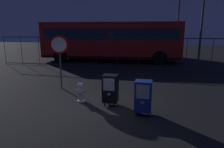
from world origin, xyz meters
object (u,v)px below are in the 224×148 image
object	(u,v)px
newspaper_box_secondary	(143,96)
street_light_near_right	(204,1)
stop_sign	(59,51)
bus_far	(110,38)
bus_near	(111,39)
fire_hydrant	(81,92)
newspaper_box_primary	(110,88)
street_light_near_left	(179,1)

from	to	relation	value
newspaper_box_secondary	street_light_near_right	distance (m)	10.78
stop_sign	bus_far	world-z (taller)	bus_far
bus_near	bus_far	world-z (taller)	same
fire_hydrant	newspaper_box_secondary	world-z (taller)	newspaper_box_secondary
newspaper_box_primary	bus_far	world-z (taller)	bus_far
newspaper_box_primary	stop_sign	xyz separation A→B (m)	(-2.48, 1.40, 1.03)
newspaper_box_secondary	bus_near	bearing A→B (deg)	108.72
fire_hydrant	newspaper_box_secondary	xyz separation A→B (m)	(2.16, -0.60, 0.22)
newspaper_box_secondary	street_light_near_left	world-z (taller)	street_light_near_left
bus_far	street_light_near_right	xyz separation A→B (m)	(7.45, -3.91, 2.60)
newspaper_box_secondary	stop_sign	world-z (taller)	stop_sign
newspaper_box_primary	newspaper_box_secondary	bearing A→B (deg)	-25.74
stop_sign	bus_near	size ratio (longest dim) A/B	0.21
street_light_near_left	street_light_near_right	world-z (taller)	street_light_near_left
newspaper_box_secondary	street_light_near_left	size ratio (longest dim) A/B	0.13
newspaper_box_primary	street_light_near_left	bearing A→B (deg)	74.79
stop_sign	fire_hydrant	bearing A→B (deg)	-43.14
stop_sign	street_light_near_right	world-z (taller)	street_light_near_right
newspaper_box_secondary	bus_far	bearing A→B (deg)	107.69
bus_far	newspaper_box_primary	bearing A→B (deg)	-76.36
fire_hydrant	street_light_near_right	distance (m)	11.18
stop_sign	bus_near	distance (m)	7.91
newspaper_box_primary	fire_hydrant	bearing A→B (deg)	176.44
bus_far	bus_near	bearing A→B (deg)	-75.35
stop_sign	bus_far	xyz separation A→B (m)	(-0.73, 11.59, 0.11)
newspaper_box_primary	newspaper_box_secondary	distance (m)	1.22
street_light_near_right	stop_sign	bearing A→B (deg)	-131.21
fire_hydrant	newspaper_box_primary	bearing A→B (deg)	-3.56
street_light_near_left	street_light_near_right	bearing A→B (deg)	-35.07
newspaper_box_primary	bus_near	bearing A→B (deg)	103.47
newspaper_box_primary	bus_near	xyz separation A→B (m)	(-2.23, 9.30, 1.14)
newspaper_box_secondary	stop_sign	size ratio (longest dim) A/B	0.46
stop_sign	street_light_near_left	size ratio (longest dim) A/B	0.29
bus_near	newspaper_box_primary	bearing A→B (deg)	-81.16
bus_near	street_light_near_left	xyz separation A→B (m)	(4.98, 0.82, 2.76)
street_light_near_left	fire_hydrant	bearing A→B (deg)	-110.76
newspaper_box_primary	street_light_near_left	size ratio (longest dim) A/B	0.13
fire_hydrant	bus_near	size ratio (longest dim) A/B	0.07
street_light_near_left	stop_sign	bearing A→B (deg)	-120.96
bus_near	street_light_near_left	bearing A→B (deg)	4.70
newspaper_box_primary	stop_sign	size ratio (longest dim) A/B	0.46
newspaper_box_secondary	bus_far	distance (m)	14.24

